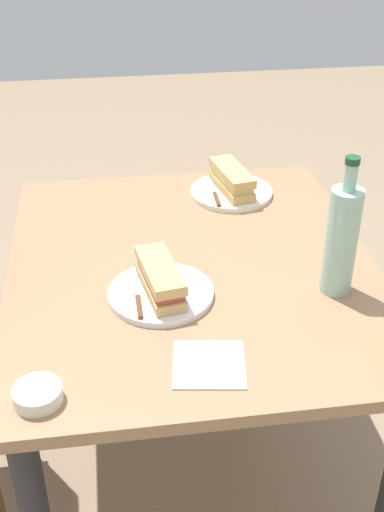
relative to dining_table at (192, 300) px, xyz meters
name	(u,v)px	position (x,y,z in m)	size (l,w,h in m)	color
ground_plane	(192,464)	(0.00, 0.00, -0.61)	(8.00, 8.00, 0.00)	#8C755B
dining_table	(192,300)	(0.00, 0.00, 0.00)	(1.03, 0.89, 0.72)	#997251
plate_near	(231,192)	(0.35, -0.17, 0.12)	(0.24, 0.24, 0.01)	silver
baguette_sandwich_near	(232,179)	(0.35, -0.17, 0.16)	(0.21, 0.11, 0.07)	tan
knife_near	(215,193)	(0.33, -0.11, 0.13)	(0.18, 0.01, 0.01)	silver
plate_far	(161,293)	(-0.13, 0.09, 0.12)	(0.24, 0.24, 0.01)	white
baguette_sandwich_far	(160,278)	(-0.13, 0.09, 0.16)	(0.20, 0.10, 0.07)	tan
knife_far	(138,297)	(-0.15, 0.14, 0.13)	(0.18, 0.01, 0.01)	silver
water_bottle	(342,239)	(-0.16, -0.31, 0.25)	(0.07, 0.07, 0.33)	#99C6B7
olive_bowl	(38,395)	(-0.42, 0.34, 0.13)	(0.09, 0.09, 0.03)	silver
paper_napkin	(209,364)	(-0.37, 0.02, 0.11)	(0.14, 0.14, 0.00)	white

